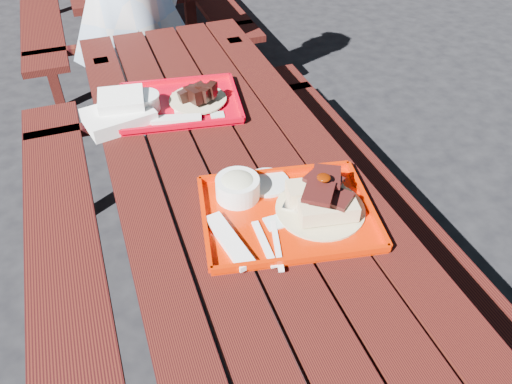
% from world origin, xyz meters
% --- Properties ---
extents(ground, '(60.00, 60.00, 0.00)m').
position_xyz_m(ground, '(0.00, 0.00, 0.00)').
color(ground, black).
rests_on(ground, ground).
extents(picnic_table_near, '(1.41, 2.40, 0.75)m').
position_xyz_m(picnic_table_near, '(-0.00, 0.00, 0.56)').
color(picnic_table_near, '#3F130C').
rests_on(picnic_table_near, ground).
extents(near_tray, '(0.53, 0.45, 0.15)m').
position_xyz_m(near_tray, '(0.08, -0.18, 0.79)').
color(near_tray, red).
rests_on(near_tray, picnic_table_near).
extents(far_tray, '(0.48, 0.40, 0.07)m').
position_xyz_m(far_tray, '(-0.08, 0.47, 0.77)').
color(far_tray, '#C10014').
rests_on(far_tray, picnic_table_near).
extents(white_cloth, '(0.25, 0.21, 0.09)m').
position_xyz_m(white_cloth, '(-0.29, 0.45, 0.79)').
color(white_cloth, white).
rests_on(white_cloth, picnic_table_near).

